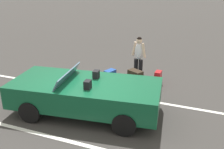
{
  "coord_description": "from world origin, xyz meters",
  "views": [
    {
      "loc": [
        -2.97,
        5.64,
        3.67
      ],
      "look_at": [
        -0.31,
        -1.25,
        0.75
      ],
      "focal_mm": 40.35,
      "sensor_mm": 36.0,
      "label": 1
    }
  ],
  "objects_px": {
    "suitcase_large_black": "(135,81)",
    "suitcase_small_carryon": "(158,78)",
    "suitcase_medium_bright": "(110,78)",
    "traveler_person": "(139,56)",
    "convertible_car": "(79,93)"
  },
  "relations": [
    {
      "from": "suitcase_medium_bright",
      "to": "suitcase_small_carryon",
      "type": "relative_size",
      "value": 1.24
    },
    {
      "from": "traveler_person",
      "to": "suitcase_large_black",
      "type": "bearing_deg",
      "value": 27.47
    },
    {
      "from": "convertible_car",
      "to": "suitcase_small_carryon",
      "type": "height_order",
      "value": "convertible_car"
    },
    {
      "from": "traveler_person",
      "to": "convertible_car",
      "type": "bearing_deg",
      "value": -0.24
    },
    {
      "from": "suitcase_small_carryon",
      "to": "traveler_person",
      "type": "xyz_separation_m",
      "value": [
        0.78,
        -0.13,
        0.68
      ]
    },
    {
      "from": "suitcase_large_black",
      "to": "suitcase_small_carryon",
      "type": "bearing_deg",
      "value": 170.79
    },
    {
      "from": "suitcase_small_carryon",
      "to": "traveler_person",
      "type": "height_order",
      "value": "traveler_person"
    },
    {
      "from": "suitcase_large_black",
      "to": "traveler_person",
      "type": "bearing_deg",
      "value": -142.89
    },
    {
      "from": "suitcase_large_black",
      "to": "suitcase_small_carryon",
      "type": "xyz_separation_m",
      "value": [
        -0.62,
        -0.82,
        -0.12
      ]
    },
    {
      "from": "suitcase_large_black",
      "to": "traveler_person",
      "type": "distance_m",
      "value": 1.12
    },
    {
      "from": "suitcase_medium_bright",
      "to": "traveler_person",
      "type": "xyz_separation_m",
      "value": [
        -0.75,
        -0.93,
        0.62
      ]
    },
    {
      "from": "suitcase_medium_bright",
      "to": "suitcase_small_carryon",
      "type": "xyz_separation_m",
      "value": [
        -1.53,
        -0.79,
        -0.06
      ]
    },
    {
      "from": "suitcase_large_black",
      "to": "traveler_person",
      "type": "relative_size",
      "value": 0.45
    },
    {
      "from": "suitcase_medium_bright",
      "to": "traveler_person",
      "type": "height_order",
      "value": "traveler_person"
    },
    {
      "from": "traveler_person",
      "to": "suitcase_medium_bright",
      "type": "bearing_deg",
      "value": -21.13
    }
  ]
}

